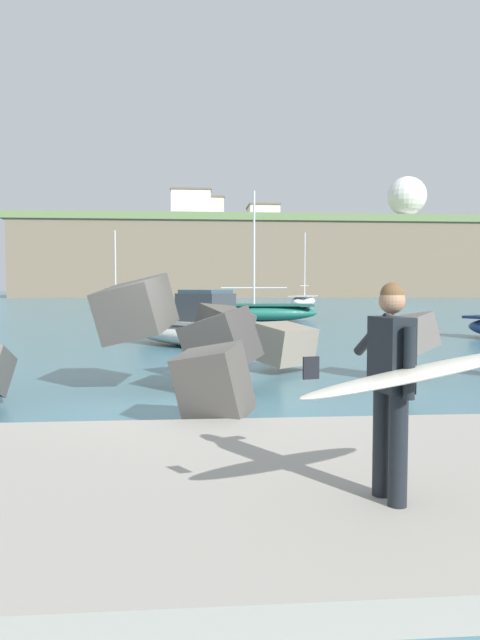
# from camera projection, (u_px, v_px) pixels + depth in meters

# --- Properties ---
(ground_plane) EXTENTS (400.00, 400.00, 0.00)m
(ground_plane) POSITION_uv_depth(u_px,v_px,m) (194.00, 408.00, 9.28)
(ground_plane) COLOR #42707F
(walkway_path) EXTENTS (48.00, 4.40, 0.24)m
(walkway_path) POSITION_uv_depth(u_px,v_px,m) (193.00, 487.00, 5.30)
(walkway_path) COLOR #9E998E
(walkway_path) RESTS_ON ground
(breakwater_jetty) EXTENTS (33.17, 7.29, 2.24)m
(breakwater_jetty) POSITION_uv_depth(u_px,v_px,m) (194.00, 341.00, 11.05)
(breakwater_jetty) COLOR slate
(breakwater_jetty) RESTS_ON ground
(surfer_with_board) EXTENTS (2.12, 1.35, 1.78)m
(surfer_with_board) POSITION_uv_depth(u_px,v_px,m) (402.00, 376.00, 4.50)
(surfer_with_board) COLOR black
(surfer_with_board) RESTS_ON walkway_path
(boat_near_left) EXTENTS (5.24, 5.04, 1.85)m
(boat_near_left) POSITION_uv_depth(u_px,v_px,m) (198.00, 328.00, 18.66)
(boat_near_left) COLOR beige
(boat_near_left) RESTS_ON ground
(boat_near_centre) EXTENTS (5.26, 6.18, 6.38)m
(boat_near_centre) POSITION_uv_depth(u_px,v_px,m) (119.00, 304.00, 45.49)
(boat_near_centre) COLOR navy
(boat_near_centre) RESTS_ON ground
(boat_near_right) EXTENTS (6.23, 2.47, 7.17)m
(boat_near_right) POSITION_uv_depth(u_px,v_px,m) (262.00, 312.00, 31.65)
(boat_near_right) COLOR #1E6656
(boat_near_right) RESTS_ON ground
(boat_mid_left) EXTENTS (3.97, 6.20, 6.78)m
(boat_mid_left) POSITION_uv_depth(u_px,v_px,m) (304.00, 301.00, 51.71)
(boat_mid_left) COLOR white
(boat_mid_left) RESTS_ON ground
(mooring_buoy_middle) EXTENTS (0.44, 0.44, 0.44)m
(mooring_buoy_middle) POSITION_uv_depth(u_px,v_px,m) (393.00, 312.00, 38.63)
(mooring_buoy_middle) COLOR #E54C1E
(mooring_buoy_middle) RESTS_ON ground
(mooring_buoy_outer) EXTENTS (0.44, 0.44, 0.44)m
(mooring_buoy_outer) POSITION_uv_depth(u_px,v_px,m) (153.00, 312.00, 38.40)
(mooring_buoy_outer) COLOR #E54C1E
(mooring_buoy_outer) RESTS_ON ground
(headland_bluff) EXTENTS (98.29, 34.92, 13.56)m
(headland_bluff) POSITION_uv_depth(u_px,v_px,m) (295.00, 260.00, 108.64)
(headland_bluff) COLOR #756651
(headland_bluff) RESTS_ON ground
(radar_dome) EXTENTS (7.53, 7.53, 9.54)m
(radar_dome) POSITION_uv_depth(u_px,v_px,m) (407.00, 199.00, 110.96)
(radar_dome) COLOR silver
(radar_dome) RESTS_ON headland_bluff
(station_building_west) EXTENTS (7.70, 6.93, 6.42)m
(station_building_west) POSITION_uv_depth(u_px,v_px,m) (191.00, 208.00, 108.45)
(station_building_west) COLOR silver
(station_building_west) RESTS_ON headland_bluff
(station_building_central) EXTENTS (6.00, 8.04, 4.01)m
(station_building_central) POSITION_uv_depth(u_px,v_px,m) (263.00, 216.00, 111.55)
(station_building_central) COLOR silver
(station_building_central) RESTS_ON headland_bluff
(station_building_east) EXTENTS (6.52, 6.45, 5.22)m
(station_building_east) POSITION_uv_depth(u_px,v_px,m) (207.00, 211.00, 109.65)
(station_building_east) COLOR beige
(station_building_east) RESTS_ON headland_bluff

